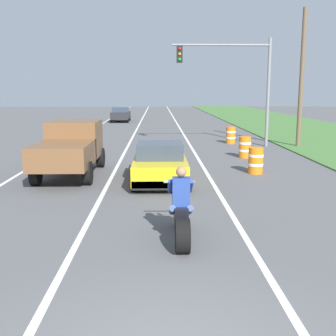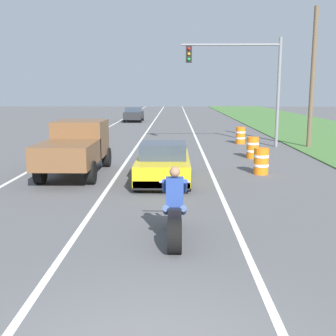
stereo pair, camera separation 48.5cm
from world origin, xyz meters
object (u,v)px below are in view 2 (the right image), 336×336
(motorcycle_with_rider, at_px, (175,215))
(construction_barrel_nearest, at_px, (261,161))
(sports_car_yellow, at_px, (163,163))
(construction_barrel_far, at_px, (241,135))
(traffic_light_mast_near, at_px, (248,74))
(construction_barrel_mid, at_px, (253,148))
(distant_car_far_ahead, at_px, (134,114))
(pickup_truck_left_lane_brown, at_px, (76,146))

(motorcycle_with_rider, height_order, construction_barrel_nearest, motorcycle_with_rider)
(sports_car_yellow, bearing_deg, construction_barrel_far, 67.71)
(construction_barrel_nearest, bearing_deg, traffic_light_mast_near, 84.86)
(motorcycle_with_rider, distance_m, construction_barrel_far, 17.14)
(sports_car_yellow, relative_size, construction_barrel_mid, 4.30)
(sports_car_yellow, height_order, construction_barrel_nearest, sports_car_yellow)
(motorcycle_with_rider, distance_m, construction_barrel_nearest, 8.07)
(construction_barrel_far, height_order, distant_car_far_ahead, distant_car_far_ahead)
(sports_car_yellow, xyz_separation_m, pickup_truck_left_lane_brown, (-3.32, 1.04, 0.48))
(motorcycle_with_rider, bearing_deg, distant_car_far_ahead, 96.91)
(sports_car_yellow, relative_size, distant_car_far_ahead, 1.08)
(motorcycle_with_rider, xyz_separation_m, construction_barrel_mid, (3.66, 11.24, -0.09))
(construction_barrel_far, xyz_separation_m, distant_car_far_ahead, (-8.14, 18.04, 0.27))
(sports_car_yellow, height_order, distant_car_far_ahead, distant_car_far_ahead)
(sports_car_yellow, bearing_deg, pickup_truck_left_lane_brown, 162.62)
(construction_barrel_nearest, distance_m, distant_car_far_ahead, 28.36)
(pickup_truck_left_lane_brown, bearing_deg, construction_barrel_mid, 28.94)
(traffic_light_mast_near, distance_m, distant_car_far_ahead, 21.29)
(motorcycle_with_rider, bearing_deg, construction_barrel_mid, 71.97)
(construction_barrel_mid, bearing_deg, motorcycle_with_rider, -108.03)
(motorcycle_with_rider, bearing_deg, sports_car_yellow, 93.77)
(motorcycle_with_rider, xyz_separation_m, pickup_truck_left_lane_brown, (-3.72, 7.16, 0.51))
(distant_car_far_ahead, bearing_deg, construction_barrel_mid, -71.48)
(distant_car_far_ahead, bearing_deg, construction_barrel_nearest, -74.68)
(construction_barrel_mid, xyz_separation_m, distant_car_far_ahead, (-7.87, 23.49, 0.27))
(pickup_truck_left_lane_brown, distance_m, construction_barrel_nearest, 7.03)
(construction_barrel_mid, height_order, construction_barrel_far, same)
(construction_barrel_nearest, xyz_separation_m, construction_barrel_mid, (0.38, 3.86, 0.00))
(construction_barrel_mid, distance_m, distant_car_far_ahead, 24.77)
(pickup_truck_left_lane_brown, bearing_deg, sports_car_yellow, -17.38)
(motorcycle_with_rider, height_order, construction_barrel_far, motorcycle_with_rider)
(construction_barrel_nearest, bearing_deg, motorcycle_with_rider, -113.99)
(distant_car_far_ahead, bearing_deg, construction_barrel_far, -65.73)
(construction_barrel_nearest, relative_size, distant_car_far_ahead, 0.25)
(pickup_truck_left_lane_brown, xyz_separation_m, construction_barrel_nearest, (7.00, 0.22, -0.60))
(construction_barrel_far, bearing_deg, sports_car_yellow, -112.29)
(pickup_truck_left_lane_brown, height_order, traffic_light_mast_near, traffic_light_mast_near)
(construction_barrel_mid, bearing_deg, distant_car_far_ahead, 108.52)
(motorcycle_with_rider, height_order, traffic_light_mast_near, traffic_light_mast_near)
(sports_car_yellow, relative_size, pickup_truck_left_lane_brown, 0.90)
(traffic_light_mast_near, height_order, construction_barrel_nearest, traffic_light_mast_near)
(traffic_light_mast_near, xyz_separation_m, construction_barrel_far, (-0.07, 1.33, -3.55))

